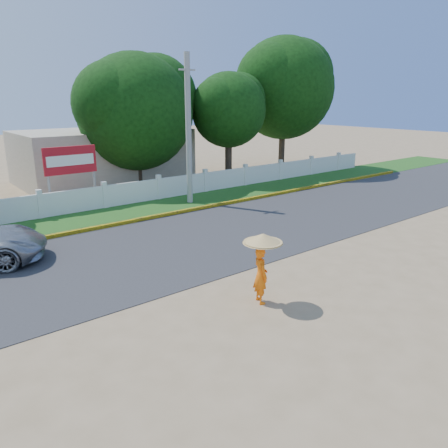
{
  "coord_description": "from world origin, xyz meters",
  "views": [
    {
      "loc": [
        -8.31,
        -8.4,
        5.2
      ],
      "look_at": [
        0.0,
        2.0,
        1.3
      ],
      "focal_mm": 35.0,
      "sensor_mm": 36.0,
      "label": 1
    }
  ],
  "objects": [
    {
      "name": "building_near",
      "position": [
        3.0,
        18.0,
        1.6
      ],
      "size": [
        10.0,
        6.0,
        3.2
      ],
      "primitive_type": "cube",
      "color": "#B7AD99",
      "rests_on": "ground"
    },
    {
      "name": "monk_with_parasol",
      "position": [
        -1.02,
        -0.83,
        1.22
      ],
      "size": [
        1.03,
        1.03,
        1.88
      ],
      "color": "orange",
      "rests_on": "ground"
    },
    {
      "name": "grass_verge",
      "position": [
        0.0,
        9.75,
        0.01
      ],
      "size": [
        60.0,
        3.5,
        0.03
      ],
      "primitive_type": "cube",
      "color": "#2D601E",
      "rests_on": "ground"
    },
    {
      "name": "road",
      "position": [
        0.0,
        4.5,
        0.01
      ],
      "size": [
        60.0,
        7.0,
        0.02
      ],
      "primitive_type": "cube",
      "color": "#38383A",
      "rests_on": "ground"
    },
    {
      "name": "ground",
      "position": [
        0.0,
        0.0,
        0.0
      ],
      "size": [
        120.0,
        120.0,
        0.0
      ],
      "primitive_type": "plane",
      "color": "#9E8460",
      "rests_on": "ground"
    },
    {
      "name": "utility_pole",
      "position": [
        3.84,
        9.58,
        3.6
      ],
      "size": [
        0.28,
        0.28,
        7.2
      ],
      "primitive_type": "cylinder",
      "color": "gray",
      "rests_on": "ground"
    },
    {
      "name": "billboard",
      "position": [
        -1.1,
        12.3,
        2.14
      ],
      "size": [
        2.5,
        0.13,
        2.95
      ],
      "color": "gray",
      "rests_on": "ground"
    },
    {
      "name": "fence",
      "position": [
        0.0,
        11.2,
        0.55
      ],
      "size": [
        40.0,
        0.1,
        1.1
      ],
      "primitive_type": "cube",
      "color": "silver",
      "rests_on": "ground"
    },
    {
      "name": "curb",
      "position": [
        0.0,
        8.05,
        0.08
      ],
      "size": [
        40.0,
        0.18,
        0.16
      ],
      "primitive_type": "cube",
      "color": "yellow",
      "rests_on": "ground"
    },
    {
      "name": "tree_row",
      "position": [
        3.11,
        14.41,
        4.88
      ],
      "size": [
        35.33,
        7.85,
        9.27
      ],
      "color": "#473828",
      "rests_on": "ground"
    }
  ]
}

